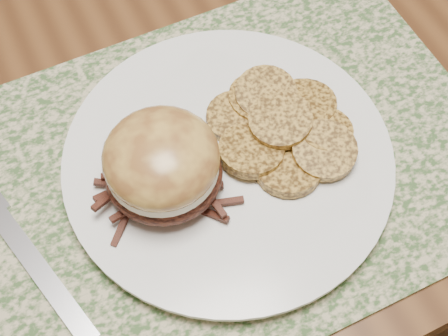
{
  "coord_description": "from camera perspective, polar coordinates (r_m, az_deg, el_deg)",
  "views": [
    {
      "loc": [
        -0.28,
        -0.5,
        1.21
      ],
      "look_at": [
        -0.17,
        -0.28,
        0.79
      ],
      "focal_mm": 50.0,
      "sensor_mm": 36.0,
      "label": 1
    }
  ],
  "objects": [
    {
      "name": "pork_sandwich",
      "position": [
        0.48,
        -5.67,
        0.29
      ],
      "size": [
        0.12,
        0.12,
        0.07
      ],
      "rotation": [
        0.0,
        0.0,
        -0.4
      ],
      "color": "black",
      "rests_on": "dinner_plate"
    },
    {
      "name": "dinner_plate",
      "position": [
        0.52,
        0.37,
        0.69
      ],
      "size": [
        0.26,
        0.26,
        0.02
      ],
      "primitive_type": "cylinder",
      "color": "white",
      "rests_on": "placemat"
    },
    {
      "name": "fork",
      "position": [
        0.52,
        -17.9,
        -6.96
      ],
      "size": [
        0.06,
        0.19,
        0.0
      ],
      "rotation": [
        0.0,
        0.0,
        0.25
      ],
      "color": "silver",
      "rests_on": "placemat"
    },
    {
      "name": "placemat",
      "position": [
        0.53,
        0.56,
        0.49
      ],
      "size": [
        0.45,
        0.33,
        0.0
      ],
      "primitive_type": "cube",
      "color": "#3A582D",
      "rests_on": "dining_table"
    },
    {
      "name": "roasted_potatoes",
      "position": [
        0.53,
        5.21,
        3.9
      ],
      "size": [
        0.12,
        0.15,
        0.03
      ],
      "color": "#B38534",
      "rests_on": "dinner_plate"
    },
    {
      "name": "ground",
      "position": [
        1.34,
        1.6,
        -4.7
      ],
      "size": [
        3.5,
        3.5,
        0.0
      ],
      "primitive_type": "plane",
      "color": "brown",
      "rests_on": "ground"
    }
  ]
}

